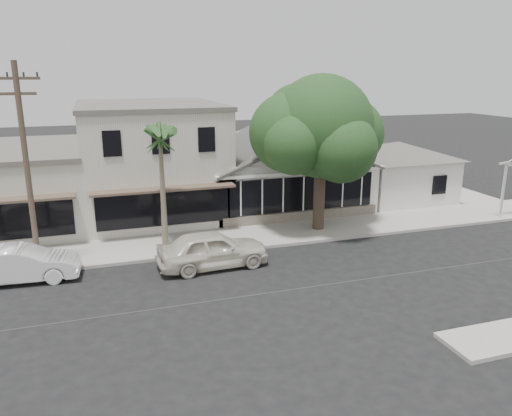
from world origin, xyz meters
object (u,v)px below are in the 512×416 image
object	(u,v)px
utility_pole	(27,165)
shade_tree	(318,129)
car_0	(213,249)
car_1	(21,264)

from	to	relation	value
utility_pole	shade_tree	xyz separation A→B (m)	(14.14, 1.81, 0.80)
car_0	utility_pole	bearing A→B (deg)	73.38
car_1	shade_tree	distance (m)	15.71
utility_pole	car_1	distance (m)	4.15
car_0	car_1	size ratio (longest dim) A/B	1.07
utility_pole	car_1	xyz separation A→B (m)	(-0.57, -0.83, -4.02)
car_1	shade_tree	size ratio (longest dim) A/B	0.55
shade_tree	car_1	bearing A→B (deg)	-169.83
utility_pole	car_1	world-z (taller)	utility_pole
car_1	shade_tree	world-z (taller)	shade_tree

